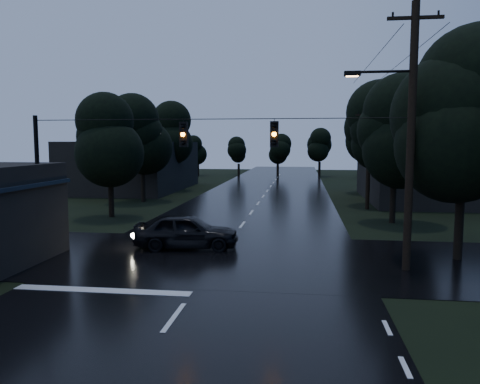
# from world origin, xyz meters

# --- Properties ---
(main_road) EXTENTS (12.00, 120.00, 0.02)m
(main_road) POSITION_xyz_m (0.00, 30.00, 0.00)
(main_road) COLOR black
(main_road) RESTS_ON ground
(cross_street) EXTENTS (60.00, 9.00, 0.02)m
(cross_street) POSITION_xyz_m (0.00, 12.00, 0.00)
(cross_street) COLOR black
(cross_street) RESTS_ON ground
(building_far_right) EXTENTS (10.00, 14.00, 4.40)m
(building_far_right) POSITION_xyz_m (14.00, 34.00, 2.20)
(building_far_right) COLOR black
(building_far_right) RESTS_ON ground
(building_far_left) EXTENTS (10.00, 16.00, 5.00)m
(building_far_left) POSITION_xyz_m (-14.00, 40.00, 2.50)
(building_far_left) COLOR black
(building_far_left) RESTS_ON ground
(utility_pole_main) EXTENTS (3.50, 0.30, 10.00)m
(utility_pole_main) POSITION_xyz_m (7.41, 11.00, 5.26)
(utility_pole_main) COLOR black
(utility_pole_main) RESTS_ON ground
(utility_pole_far) EXTENTS (2.00, 0.30, 7.50)m
(utility_pole_far) POSITION_xyz_m (8.30, 28.00, 3.88)
(utility_pole_far) COLOR black
(utility_pole_far) RESTS_ON ground
(anchor_pole_left) EXTENTS (0.18, 0.18, 6.00)m
(anchor_pole_left) POSITION_xyz_m (-7.50, 11.00, 3.00)
(anchor_pole_left) COLOR black
(anchor_pole_left) RESTS_ON ground
(span_signals) EXTENTS (15.00, 0.37, 1.12)m
(span_signals) POSITION_xyz_m (0.56, 10.99, 5.24)
(span_signals) COLOR black
(span_signals) RESTS_ON ground
(tree_corner_near) EXTENTS (4.48, 4.48, 9.44)m
(tree_corner_near) POSITION_xyz_m (10.00, 13.00, 5.99)
(tree_corner_near) COLOR black
(tree_corner_near) RESTS_ON ground
(tree_left_a) EXTENTS (3.92, 3.92, 8.26)m
(tree_left_a) POSITION_xyz_m (-9.00, 22.00, 5.24)
(tree_left_a) COLOR black
(tree_left_a) RESTS_ON ground
(tree_left_b) EXTENTS (4.20, 4.20, 8.85)m
(tree_left_b) POSITION_xyz_m (-9.60, 30.00, 5.62)
(tree_left_b) COLOR black
(tree_left_b) RESTS_ON ground
(tree_left_c) EXTENTS (4.48, 4.48, 9.44)m
(tree_left_c) POSITION_xyz_m (-10.20, 40.00, 5.99)
(tree_left_c) COLOR black
(tree_left_c) RESTS_ON ground
(tree_right_a) EXTENTS (4.20, 4.20, 8.85)m
(tree_right_a) POSITION_xyz_m (9.00, 22.00, 5.62)
(tree_right_a) COLOR black
(tree_right_a) RESTS_ON ground
(tree_right_b) EXTENTS (4.48, 4.48, 9.44)m
(tree_right_b) POSITION_xyz_m (9.60, 30.00, 5.99)
(tree_right_b) COLOR black
(tree_right_b) RESTS_ON ground
(tree_right_c) EXTENTS (4.76, 4.76, 10.03)m
(tree_right_c) POSITION_xyz_m (10.20, 40.00, 6.37)
(tree_right_c) COLOR black
(tree_right_c) RESTS_ON ground
(car) EXTENTS (4.95, 2.42, 1.63)m
(car) POSITION_xyz_m (-1.77, 13.52, 0.81)
(car) COLOR black
(car) RESTS_ON ground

